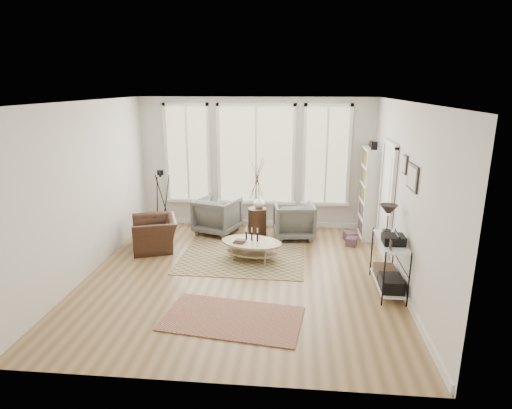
# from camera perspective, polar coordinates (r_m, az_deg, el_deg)

# --- Properties ---
(room) EXTENTS (5.50, 5.54, 2.90)m
(room) POSITION_cam_1_polar(r_m,az_deg,el_deg) (6.96, -1.92, 1.35)
(room) COLOR #9B784C
(room) RESTS_ON ground
(bay_window) EXTENTS (4.14, 0.12, 2.24)m
(bay_window) POSITION_cam_1_polar(r_m,az_deg,el_deg) (9.54, -0.00, 6.40)
(bay_window) COLOR beige
(bay_window) RESTS_ON ground
(door) EXTENTS (0.09, 1.06, 2.22)m
(door) POSITION_cam_1_polar(r_m,az_deg,el_deg) (8.24, 17.01, 0.76)
(door) COLOR silver
(door) RESTS_ON ground
(bookcase) EXTENTS (0.31, 0.85, 2.06)m
(bookcase) POSITION_cam_1_polar(r_m,az_deg,el_deg) (9.28, 14.85, 1.49)
(bookcase) COLOR white
(bookcase) RESTS_ON ground
(low_shelf) EXTENTS (0.38, 1.08, 1.30)m
(low_shelf) POSITION_cam_1_polar(r_m,az_deg,el_deg) (7.05, 17.35, -7.03)
(low_shelf) COLOR white
(low_shelf) RESTS_ON ground
(wall_art) EXTENTS (0.04, 0.88, 0.44)m
(wall_art) POSITION_cam_1_polar(r_m,az_deg,el_deg) (6.73, 19.89, 3.86)
(wall_art) COLOR black
(wall_art) RESTS_ON ground
(rug_main) EXTENTS (2.35, 1.78, 0.01)m
(rug_main) POSITION_cam_1_polar(r_m,az_deg,el_deg) (8.10, -1.88, -7.16)
(rug_main) COLOR brown
(rug_main) RESTS_ON ground
(rug_runner) EXTENTS (2.03, 1.30, 0.01)m
(rug_runner) POSITION_cam_1_polar(r_m,az_deg,el_deg) (6.16, -3.16, -14.90)
(rug_runner) COLOR maroon
(rug_runner) RESTS_ON ground
(coffee_table) EXTENTS (1.26, 0.94, 0.52)m
(coffee_table) POSITION_cam_1_polar(r_m,az_deg,el_deg) (7.94, -0.64, -5.48)
(coffee_table) COLOR tan
(coffee_table) RESTS_ON ground
(armchair_left) EXTENTS (1.07, 1.09, 0.78)m
(armchair_left) POSITION_cam_1_polar(r_m,az_deg,el_deg) (9.39, -5.16, -1.44)
(armchair_left) COLOR #61625D
(armchair_left) RESTS_ON ground
(armchair_right) EXTENTS (0.93, 0.95, 0.77)m
(armchair_right) POSITION_cam_1_polar(r_m,az_deg,el_deg) (9.09, 5.07, -2.08)
(armchair_right) COLOR #61625D
(armchair_right) RESTS_ON ground
(side_table) EXTENTS (0.40, 0.40, 1.66)m
(side_table) POSITION_cam_1_polar(r_m,az_deg,el_deg) (9.10, 0.17, 0.72)
(side_table) COLOR #382015
(side_table) RESTS_ON ground
(vase) EXTENTS (0.28, 0.28, 0.25)m
(vase) POSITION_cam_1_polar(r_m,az_deg,el_deg) (9.19, 0.42, 0.34)
(vase) COLOR silver
(vase) RESTS_ON side_table
(accent_chair) EXTENTS (1.19, 1.12, 0.62)m
(accent_chair) POSITION_cam_1_polar(r_m,az_deg,el_deg) (8.70, -13.33, -3.78)
(accent_chair) COLOR #382015
(accent_chair) RESTS_ON ground
(tripod_camera) EXTENTS (0.48, 0.48, 1.38)m
(tripod_camera) POSITION_cam_1_polar(r_m,az_deg,el_deg) (9.60, -12.40, 0.13)
(tripod_camera) COLOR black
(tripod_camera) RESTS_ON ground
(book_stack_near) EXTENTS (0.29, 0.33, 0.18)m
(book_stack_near) POSITION_cam_1_polar(r_m,az_deg,el_deg) (9.17, 12.40, -4.17)
(book_stack_near) COLOR brown
(book_stack_near) RESTS_ON ground
(book_stack_far) EXTENTS (0.27, 0.30, 0.17)m
(book_stack_far) POSITION_cam_1_polar(r_m,az_deg,el_deg) (8.92, 12.60, -4.81)
(book_stack_far) COLOR brown
(book_stack_far) RESTS_ON ground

